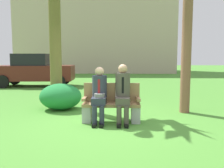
{
  "coord_description": "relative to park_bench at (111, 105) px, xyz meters",
  "views": [
    {
      "loc": [
        0.35,
        -5.29,
        1.51
      ],
      "look_at": [
        0.12,
        0.64,
        0.85
      ],
      "focal_mm": 38.76,
      "sensor_mm": 36.0,
      "label": 1
    }
  ],
  "objects": [
    {
      "name": "ground_plane",
      "position": [
        -0.12,
        -0.29,
        -0.39
      ],
      "size": [
        80.0,
        80.0,
        0.0
      ],
      "primitive_type": "plane",
      "color": "#4A8C31"
    },
    {
      "name": "park_bench",
      "position": [
        0.0,
        0.0,
        0.0
      ],
      "size": [
        1.33,
        0.44,
        0.9
      ],
      "color": "#99754C",
      "rests_on": "ground"
    },
    {
      "name": "seated_man_left",
      "position": [
        -0.27,
        -0.12,
        0.32
      ],
      "size": [
        0.34,
        0.72,
        1.29
      ],
      "color": "#2D3342",
      "rests_on": "ground"
    },
    {
      "name": "seated_man_right",
      "position": [
        0.26,
        -0.11,
        0.36
      ],
      "size": [
        0.34,
        0.72,
        1.35
      ],
      "color": "#4C473D",
      "rests_on": "ground"
    },
    {
      "name": "shrub_near_bench",
      "position": [
        -1.53,
        1.27,
        -0.02
      ],
      "size": [
        1.2,
        1.1,
        0.75
      ],
      "primitive_type": "ellipsoid",
      "color": "#217D38",
      "rests_on": "ground"
    },
    {
      "name": "parked_car_near",
      "position": [
        -4.26,
        6.74,
        0.44
      ],
      "size": [
        3.99,
        1.9,
        1.68
      ],
      "color": "#591E19",
      "rests_on": "ground"
    },
    {
      "name": "building_backdrop",
      "position": [
        -2.26,
        19.78,
        4.18
      ],
      "size": [
        15.71,
        7.19,
        9.09
      ],
      "color": "#C4A896",
      "rests_on": "ground"
    }
  ]
}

